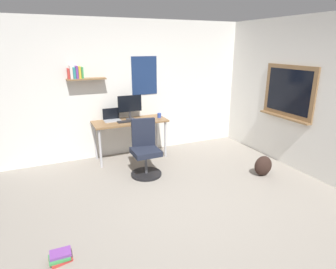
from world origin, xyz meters
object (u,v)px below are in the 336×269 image
Objects in this scene: desk at (130,125)px; office_chair at (145,151)px; backpack at (263,166)px; computer_mouse at (142,119)px; keyboard at (128,121)px; monitor_primary at (130,106)px; coffee_mug at (159,115)px; book_stack_on_floor at (60,257)px; laptop at (112,118)px.

desk is 1.46× the size of office_chair.
desk is 4.04× the size of backpack.
desk is 0.24m from computer_mouse.
desk is at bearing 45.57° from keyboard.
coffee_mug is at bearing -11.25° from monitor_primary.
monitor_primary is at bearing 137.47° from computer_mouse.
monitor_primary is 0.32m from keyboard.
keyboard is 1.57× the size of book_stack_on_floor.
computer_mouse is at bearing -21.84° from laptop.
keyboard is (-0.08, 0.73, 0.36)m from office_chair.
laptop is 0.32m from keyboard.
coffee_mug is at bearing -9.98° from laptop.
laptop is 2.90m from book_stack_on_floor.
office_chair is at bearing 153.92° from backpack.
laptop is 0.41m from monitor_primary.
backpack is at bearing -44.93° from monitor_primary.
laptop is at bearing 139.41° from backpack.
office_chair is 2.05× the size of monitor_primary.
office_chair is at bearing -89.45° from desk.
monitor_primary is 0.35m from computer_mouse.
office_chair is 9.13× the size of computer_mouse.
office_chair is at bearing -91.75° from monitor_primary.
office_chair is 1.08m from monitor_primary.
laptop is 3.37× the size of coffee_mug.
desk is 2.90m from book_stack_on_floor.
computer_mouse is (0.52, -0.21, -0.04)m from laptop.
monitor_primary is 3.08m from book_stack_on_floor.
monitor_primary reaches higher than book_stack_on_floor.
laptop reaches higher than keyboard.
desk is 4.48× the size of laptop.
monitor_primary is 1.97× the size of book_stack_on_floor.
office_chair reaches higher than desk.
desk is 0.37m from laptop.
office_chair is at bearing -83.94° from keyboard.
backpack is (1.80, -0.88, -0.24)m from office_chair.
office_chair is at bearing 46.52° from book_stack_on_floor.
keyboard is at bearing -175.69° from coffee_mug.
laptop reaches higher than coffee_mug.
monitor_primary is at bearing 69.02° from desk.
office_chair is at bearing -127.09° from coffee_mug.
keyboard is 3.56× the size of computer_mouse.
laptop is 0.56m from computer_mouse.
office_chair is 1.05m from coffee_mug.
coffee_mug is (0.59, 0.78, 0.40)m from office_chair.
keyboard is at bearing 96.06° from office_chair.
coffee_mug is 0.27× the size of backpack.
coffee_mug reaches higher than desk.
monitor_primary is (0.03, 0.09, 0.36)m from desk.
desk is at bearing 57.81° from book_stack_on_floor.
coffee_mug is at bearing 7.43° from computer_mouse.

